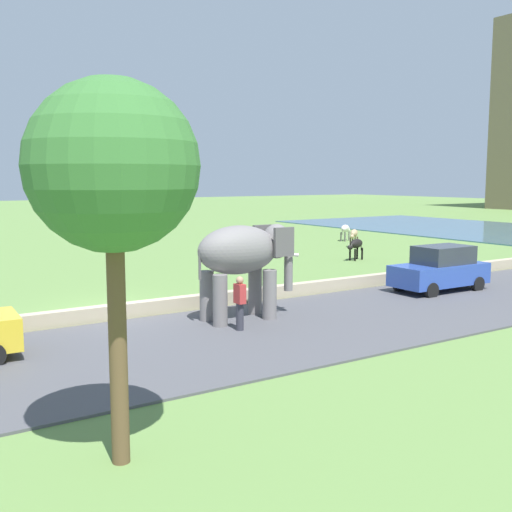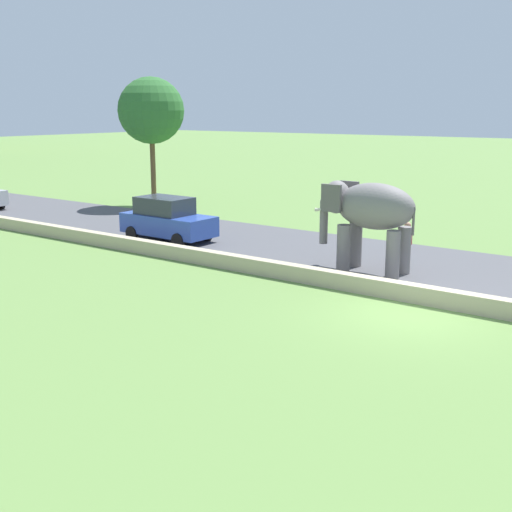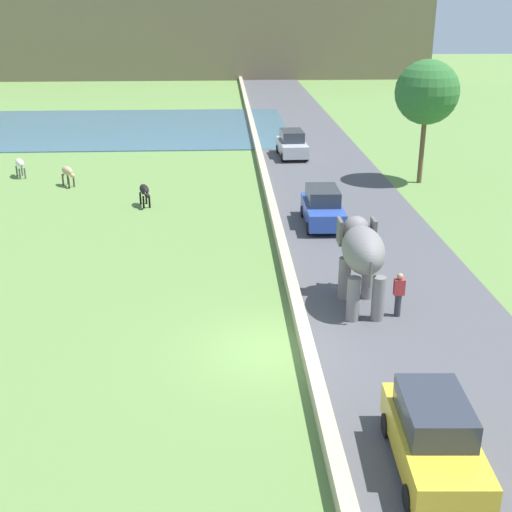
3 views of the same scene
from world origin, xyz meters
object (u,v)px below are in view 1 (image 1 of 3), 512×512
(person_beside_elephant, at_px, (240,303))
(cow_white, at_px, (345,229))
(cow_tan, at_px, (354,234))
(cow_black, at_px, (356,245))
(elephant, at_px, (244,256))
(car_blue, at_px, (440,269))

(person_beside_elephant, xyz_separation_m, cow_white, (-18.04, 19.77, -0.04))
(person_beside_elephant, bearing_deg, cow_tan, 129.92)
(person_beside_elephant, bearing_deg, cow_black, 126.49)
(elephant, xyz_separation_m, person_beside_elephant, (1.16, -0.88, -1.16))
(car_blue, distance_m, cow_black, 9.45)
(person_beside_elephant, relative_size, car_blue, 0.41)
(car_blue, xyz_separation_m, cow_black, (-8.76, 3.54, -0.06))
(cow_black, xyz_separation_m, cow_white, (-8.12, 6.36, 0.00))
(person_beside_elephant, bearing_deg, cow_white, 132.37)
(cow_tan, bearing_deg, cow_black, -41.06)
(car_blue, bearing_deg, cow_white, 149.60)
(cow_white, bearing_deg, cow_black, -38.09)
(person_beside_elephant, distance_m, cow_black, 16.68)
(car_blue, bearing_deg, cow_black, 157.99)
(cow_tan, bearing_deg, elephant, -50.94)
(car_blue, xyz_separation_m, cow_tan, (-13.56, 7.72, -0.06))
(elephant, xyz_separation_m, cow_tan, (-13.56, 16.71, -1.20))
(car_blue, height_order, cow_black, car_blue)
(person_beside_elephant, distance_m, cow_tan, 22.94)
(cow_tan, bearing_deg, car_blue, -29.65)
(elephant, height_order, car_blue, elephant)
(cow_black, bearing_deg, car_blue, -22.01)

